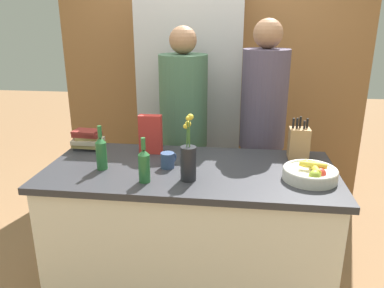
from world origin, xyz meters
The scene contains 13 objects.
kitchen_island centered at (0.00, 0.00, 0.45)m, with size 1.76×0.81×0.91m.
back_wall_wood centered at (0.00, 1.61, 1.30)m, with size 2.96×0.12×2.60m.
refrigerator centered at (-0.14, 1.25, 1.01)m, with size 0.88×0.63×2.02m.
fruit_bowl centered at (0.69, -0.09, 0.95)m, with size 0.30×0.30×0.11m.
knife_block centered at (0.67, 0.26, 1.01)m, with size 0.13×0.11×0.28m.
flower_vase centered at (0.01, -0.18, 1.02)m, with size 0.09×0.09×0.38m.
cereal_box centered at (-0.30, 0.24, 1.04)m, with size 0.15×0.06×0.26m.
coffee_mug centered at (-0.13, -0.01, 0.95)m, with size 0.09×0.11×0.09m.
book_stack centered at (-0.75, 0.27, 0.97)m, with size 0.20×0.15×0.13m.
bottle_oil centered at (-0.22, -0.23, 1.01)m, with size 0.06×0.06×0.26m.
bottle_vinegar centered at (-0.52, -0.08, 1.01)m, with size 0.06×0.06×0.27m.
person_at_sink centered at (-0.14, 0.66, 0.97)m, with size 0.36×0.36×1.73m.
person_in_blue centered at (0.46, 0.64, 1.00)m, with size 0.34×0.34×1.78m.
Camera 1 is at (0.28, -2.10, 1.76)m, focal length 35.00 mm.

